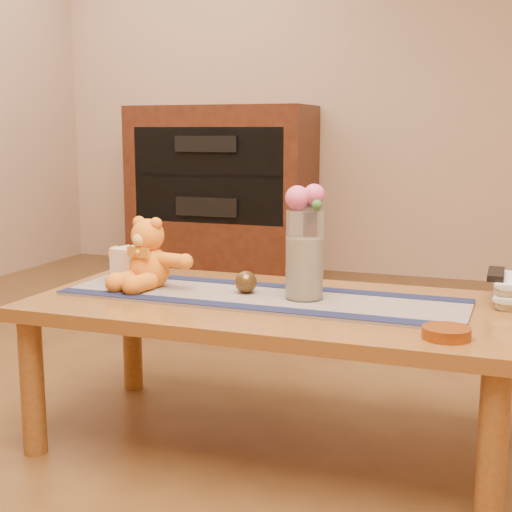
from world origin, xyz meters
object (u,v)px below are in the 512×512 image
(glass_vase, at_px, (305,255))
(pillar_candle, at_px, (131,265))
(teddy_bear, at_px, (149,254))
(tv_remote, at_px, (496,274))
(amber_dish, at_px, (446,333))
(book_bottom, at_px, (495,299))
(bronze_ball, at_px, (246,282))

(glass_vase, bearing_deg, pillar_candle, 177.78)
(teddy_bear, distance_m, glass_vase, 0.51)
(pillar_candle, bearing_deg, teddy_bear, -16.13)
(teddy_bear, height_order, glass_vase, glass_vase)
(tv_remote, xyz_separation_m, amber_dish, (-0.10, -0.42, -0.07))
(tv_remote, bearing_deg, pillar_candle, -172.87)
(teddy_bear, distance_m, book_bottom, 1.05)
(amber_dish, bearing_deg, glass_vase, 149.54)
(pillar_candle, xyz_separation_m, tv_remote, (1.11, 0.15, 0.02))
(pillar_candle, height_order, book_bottom, pillar_candle)
(tv_remote, relative_size, amber_dish, 1.36)
(teddy_bear, xyz_separation_m, tv_remote, (1.03, 0.17, -0.03))
(glass_vase, xyz_separation_m, book_bottom, (0.52, 0.18, -0.13))
(teddy_bear, relative_size, tv_remote, 1.91)
(amber_dish, bearing_deg, book_bottom, 77.59)
(glass_vase, distance_m, tv_remote, 0.55)
(teddy_bear, height_order, pillar_candle, teddy_bear)
(glass_vase, height_order, book_bottom, glass_vase)
(pillar_candle, xyz_separation_m, amber_dish, (1.02, -0.28, -0.05))
(glass_vase, xyz_separation_m, amber_dish, (0.43, -0.25, -0.12))
(bronze_ball, distance_m, tv_remote, 0.73)
(pillar_candle, height_order, bronze_ball, pillar_candle)
(amber_dish, bearing_deg, pillar_candle, 164.85)
(glass_vase, height_order, tv_remote, glass_vase)
(book_bottom, xyz_separation_m, tv_remote, (0.00, -0.01, 0.07))
(glass_vase, xyz_separation_m, bronze_ball, (-0.18, 0.01, -0.10))
(pillar_candle, bearing_deg, amber_dish, -15.15)
(book_bottom, bearing_deg, amber_dish, -105.79)
(glass_vase, bearing_deg, book_bottom, 18.86)
(teddy_bear, xyz_separation_m, pillar_candle, (-0.08, 0.02, -0.05))
(pillar_candle, bearing_deg, book_bottom, 8.01)
(book_bottom, distance_m, tv_remote, 0.08)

